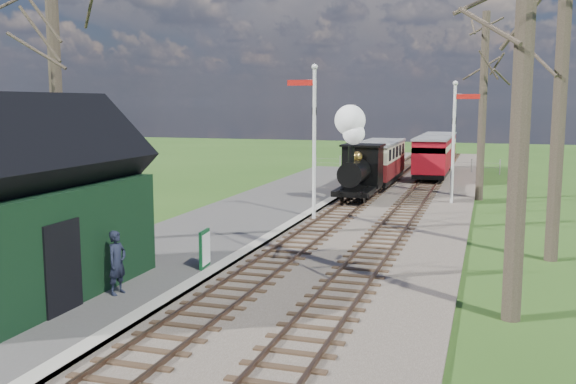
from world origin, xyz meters
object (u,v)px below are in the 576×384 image
at_px(sign_board, 205,249).
at_px(bench, 47,296).
at_px(station_shed, 33,208).
at_px(person, 117,262).
at_px(red_carriage_b, 439,151).
at_px(semaphore_near, 313,131).
at_px(coach, 379,161).
at_px(red_carriage_a, 432,157).
at_px(semaphore_far, 455,133).
at_px(locomotive, 358,160).

xyz_separation_m(sign_board, bench, (-1.66, -4.54, -0.16)).
height_order(station_shed, person, station_shed).
bearing_deg(person, bench, 164.48).
relative_size(station_shed, red_carriage_b, 1.26).
bearing_deg(semaphore_near, coach, 86.13).
relative_size(red_carriage_a, red_carriage_b, 1.00).
height_order(semaphore_near, red_carriage_a, semaphore_near).
distance_m(station_shed, red_carriage_b, 33.17).
relative_size(semaphore_far, red_carriage_a, 1.15).
xyz_separation_m(station_shed, semaphore_far, (8.67, 18.00, 1.08)).
distance_m(coach, sign_board, 20.02).
bearing_deg(coach, semaphore_near, -93.87).
xyz_separation_m(semaphore_near, sign_board, (-0.72, -8.59, -2.90)).
xyz_separation_m(semaphore_near, red_carriage_a, (3.37, 14.94, -2.15)).
distance_m(red_carriage_b, sign_board, 29.32).
bearing_deg(red_carriage_b, semaphore_near, -99.36).
bearing_deg(locomotive, red_carriage_b, 80.21).
bearing_deg(semaphore_near, semaphore_far, 49.40).
distance_m(semaphore_far, red_carriage_b, 14.67).
relative_size(station_shed, locomotive, 1.42).
bearing_deg(locomotive, semaphore_far, 9.10).
bearing_deg(semaphore_far, red_carriage_b, 97.01).
bearing_deg(person, station_shed, 113.77).
bearing_deg(sign_board, person, -108.11).
bearing_deg(bench, person, 66.66).
bearing_deg(red_carriage_b, bench, -99.71).
bearing_deg(red_carriage_b, coach, -105.99).
bearing_deg(station_shed, sign_board, 50.51).
height_order(locomotive, red_carriage_a, locomotive).
xyz_separation_m(red_carriage_a, sign_board, (-4.08, -23.52, -0.74)).
height_order(station_shed, bench, station_shed).
height_order(bench, person, person).
height_order(semaphore_far, red_carriage_b, semaphore_far).
height_order(semaphore_near, sign_board, semaphore_near).
bearing_deg(locomotive, person, -98.19).
xyz_separation_m(locomotive, bench, (-3.13, -18.42, -1.48)).
height_order(locomotive, coach, locomotive).
xyz_separation_m(semaphore_near, locomotive, (0.76, 5.30, -1.57)).
bearing_deg(coach, locomotive, -90.11).
relative_size(red_carriage_b, person, 3.26).
relative_size(bench, person, 0.90).
height_order(station_shed, red_carriage_a, station_shed).
bearing_deg(semaphore_far, coach, 129.21).
distance_m(semaphore_far, locomotive, 4.63).
xyz_separation_m(station_shed, semaphore_near, (3.53, 12.00, 1.35)).
bearing_deg(sign_board, red_carriage_a, 80.15).
relative_size(red_carriage_a, sign_board, 4.74).
bearing_deg(station_shed, red_carriage_b, 78.00).
height_order(semaphore_near, coach, semaphore_near).
xyz_separation_m(bench, person, (0.72, 1.66, 0.40)).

